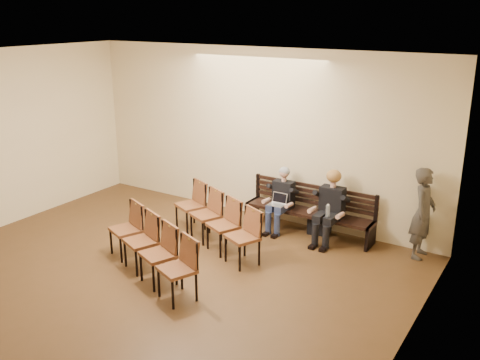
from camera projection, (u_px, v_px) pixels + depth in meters
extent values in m
plane|color=#53361C|center=(75.00, 324.00, 7.44)|extent=(10.00, 10.00, 0.00)
cube|color=beige|center=(257.00, 134.00, 10.95)|extent=(8.00, 0.02, 3.50)
cube|color=beige|center=(358.00, 288.00, 4.89)|extent=(0.02, 10.00, 3.50)
cube|color=white|center=(47.00, 69.00, 6.38)|extent=(8.00, 10.00, 0.02)
cube|color=black|center=(308.00, 222.00, 10.43)|extent=(2.60, 0.90, 0.45)
cube|color=silver|center=(276.00, 206.00, 10.33)|extent=(0.34, 0.29, 0.22)
cylinder|color=silver|center=(327.00, 218.00, 9.72)|extent=(0.09, 0.09, 0.25)
cube|color=black|center=(319.00, 226.00, 10.43)|extent=(0.48, 0.37, 0.32)
imported|color=#3D3832|center=(424.00, 207.00, 9.22)|extent=(0.45, 0.69, 1.88)
cube|color=brown|center=(214.00, 220.00, 9.82)|extent=(2.37, 1.46, 0.97)
cube|color=brown|center=(149.00, 248.00, 8.68)|extent=(2.38, 1.40, 0.97)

